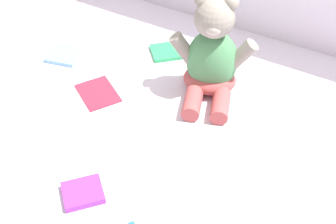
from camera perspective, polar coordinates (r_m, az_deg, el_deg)
name	(u,v)px	position (r m, az deg, el deg)	size (l,w,h in m)	color
ground_plane	(186,117)	(1.26, 2.26, -0.64)	(3.20, 3.20, 0.00)	silver
teddy_bear	(212,59)	(1.28, 5.43, 6.61)	(0.24, 0.25, 0.30)	#4C8C59
book_case_1	(98,93)	(1.34, -8.68, 2.40)	(0.10, 0.13, 0.01)	red
book_case_2	(38,143)	(1.23, -15.82, -3.66)	(0.07, 0.12, 0.01)	white
book_case_5	(65,55)	(1.50, -12.64, 6.96)	(0.10, 0.10, 0.01)	#76ABE4
book_case_6	(170,51)	(1.48, 0.25, 7.54)	(0.09, 0.12, 0.01)	#2CA55A
book_case_7	(83,193)	(1.09, -10.50, -9.81)	(0.08, 0.09, 0.02)	purple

